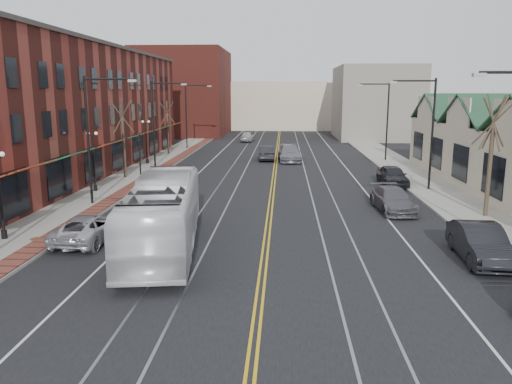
# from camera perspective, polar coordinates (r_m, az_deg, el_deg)

# --- Properties ---
(ground) EXTENTS (160.00, 160.00, 0.00)m
(ground) POSITION_cam_1_polar(r_m,az_deg,el_deg) (16.42, 0.09, -14.62)
(ground) COLOR black
(ground) RESTS_ON ground
(sidewalk_left) EXTENTS (4.00, 120.00, 0.15)m
(sidewalk_left) POSITION_cam_1_polar(r_m,az_deg,el_deg) (37.69, -16.72, 0.02)
(sidewalk_left) COLOR gray
(sidewalk_left) RESTS_ON ground
(sidewalk_right) EXTENTS (4.00, 120.00, 0.15)m
(sidewalk_right) POSITION_cam_1_polar(r_m,az_deg,el_deg) (37.18, 20.66, -0.38)
(sidewalk_right) COLOR gray
(sidewalk_right) RESTS_ON ground
(building_left) EXTENTS (10.00, 50.00, 11.00)m
(building_left) POSITION_cam_1_polar(r_m,az_deg,el_deg) (46.22, -22.43, 8.45)
(building_left) COLOR maroon
(building_left) RESTS_ON ground
(backdrop_left) EXTENTS (14.00, 18.00, 14.00)m
(backdrop_left) POSITION_cam_1_polar(r_m,az_deg,el_deg) (86.38, -8.18, 11.17)
(backdrop_left) COLOR maroon
(backdrop_left) RESTS_ON ground
(backdrop_mid) EXTENTS (22.00, 14.00, 9.00)m
(backdrop_mid) POSITION_cam_1_polar(r_m,az_deg,el_deg) (99.77, 2.77, 9.85)
(backdrop_mid) COLOR #C0AD93
(backdrop_mid) RESTS_ON ground
(backdrop_right) EXTENTS (12.00, 16.00, 11.00)m
(backdrop_right) POSITION_cam_1_polar(r_m,az_deg,el_deg) (81.00, 13.49, 9.91)
(backdrop_right) COLOR slate
(backdrop_right) RESTS_ON ground
(streetlight_l_1) EXTENTS (3.33, 0.25, 8.00)m
(streetlight_l_1) POSITION_cam_1_polar(r_m,az_deg,el_deg) (33.00, -17.99, 7.08)
(streetlight_l_1) COLOR black
(streetlight_l_1) RESTS_ON sidewalk_left
(streetlight_l_2) EXTENTS (3.33, 0.25, 8.00)m
(streetlight_l_2) POSITION_cam_1_polar(r_m,az_deg,el_deg) (48.26, -11.15, 8.62)
(streetlight_l_2) COLOR black
(streetlight_l_2) RESTS_ON sidewalk_left
(streetlight_l_3) EXTENTS (3.33, 0.25, 8.00)m
(streetlight_l_3) POSITION_cam_1_polar(r_m,az_deg,el_deg) (63.87, -7.60, 9.37)
(streetlight_l_3) COLOR black
(streetlight_l_3) RESTS_ON sidewalk_left
(streetlight_r_1) EXTENTS (3.33, 0.25, 8.00)m
(streetlight_r_1) POSITION_cam_1_polar(r_m,az_deg,el_deg) (38.19, 18.92, 7.54)
(streetlight_r_1) COLOR black
(streetlight_r_1) RESTS_ON sidewalk_right
(streetlight_r_2) EXTENTS (3.33, 0.25, 8.00)m
(streetlight_r_2) POSITION_cam_1_polar(r_m,az_deg,el_deg) (53.76, 14.35, 8.75)
(streetlight_r_2) COLOR black
(streetlight_r_2) RESTS_ON sidewalk_right
(lamppost_l_1) EXTENTS (0.84, 0.28, 4.27)m
(lamppost_l_1) POSITION_cam_1_polar(r_m,az_deg,el_deg) (26.95, -27.18, -0.56)
(lamppost_l_1) COLOR black
(lamppost_l_1) RESTS_ON sidewalk_left
(lamppost_l_2) EXTENTS (0.84, 0.28, 4.27)m
(lamppost_l_2) POSITION_cam_1_polar(r_m,az_deg,el_deg) (37.63, -18.05, 3.21)
(lamppost_l_2) COLOR black
(lamppost_l_2) RESTS_ON sidewalk_left
(lamppost_l_3) EXTENTS (0.84, 0.28, 4.27)m
(lamppost_l_3) POSITION_cam_1_polar(r_m,az_deg,el_deg) (50.84, -12.40, 5.51)
(lamppost_l_3) COLOR black
(lamppost_l_3) RESTS_ON sidewalk_left
(tree_left_near) EXTENTS (1.78, 1.37, 6.48)m
(tree_left_near) POSITION_cam_1_polar(r_m,az_deg,el_deg) (43.00, -14.92, 6.11)
(tree_left_near) COLOR #382B21
(tree_left_near) RESTS_ON sidewalk_left
(tree_left_far) EXTENTS (1.66, 1.28, 6.02)m
(tree_left_far) POSITION_cam_1_polar(r_m,az_deg,el_deg) (58.40, -10.06, 7.39)
(tree_left_far) COLOR #382B21
(tree_left_far) RESTS_ON sidewalk_left
(tree_right_mid) EXTENTS (1.90, 1.46, 6.93)m
(tree_right_mid) POSITION_cam_1_polar(r_m,az_deg,el_deg) (31.21, 25.26, 3.97)
(tree_right_mid) COLOR #382B21
(tree_right_mid) RESTS_ON sidewalk_right
(manhole_far) EXTENTS (0.60, 0.60, 0.02)m
(manhole_far) POSITION_cam_1_polar(r_m,az_deg,el_deg) (26.65, -23.79, -4.92)
(manhole_far) COLOR #592D19
(manhole_far) RESTS_ON sidewalk_left
(traffic_signal) EXTENTS (0.18, 0.15, 3.80)m
(traffic_signal) POSITION_cam_1_polar(r_m,az_deg,el_deg) (40.66, -13.15, 4.26)
(traffic_signal) COLOR black
(traffic_signal) RESTS_ON sidewalk_left
(transit_bus) EXTENTS (4.27, 12.07, 3.29)m
(transit_bus) POSITION_cam_1_polar(r_m,az_deg,el_deg) (23.49, -10.54, -2.47)
(transit_bus) COLOR white
(transit_bus) RESTS_ON ground
(parked_suv) EXTENTS (2.48, 4.97, 1.35)m
(parked_suv) POSITION_cam_1_polar(r_m,az_deg,el_deg) (25.64, -18.56, -3.95)
(parked_suv) COLOR silver
(parked_suv) RESTS_ON ground
(parked_car_b) EXTENTS (1.95, 4.94, 1.60)m
(parked_car_b) POSITION_cam_1_polar(r_m,az_deg,el_deg) (23.63, 24.25, -5.35)
(parked_car_b) COLOR black
(parked_car_b) RESTS_ON ground
(parked_car_c) EXTENTS (2.35, 5.07, 1.43)m
(parked_car_c) POSITION_cam_1_polar(r_m,az_deg,el_deg) (31.58, 15.38, -0.86)
(parked_car_c) COLOR #57575D
(parked_car_c) RESTS_ON ground
(parked_car_d) EXTENTS (2.00, 4.61, 1.55)m
(parked_car_d) POSITION_cam_1_polar(r_m,az_deg,el_deg) (40.25, 15.35, 1.81)
(parked_car_d) COLOR black
(parked_car_d) RESTS_ON ground
(distant_car_left) EXTENTS (1.80, 4.72, 1.53)m
(distant_car_left) POSITION_cam_1_polar(r_m,az_deg,el_deg) (53.39, 1.24, 4.49)
(distant_car_left) COLOR #242228
(distant_car_left) RESTS_ON ground
(distant_car_right) EXTENTS (2.65, 5.77, 1.63)m
(distant_car_right) POSITION_cam_1_polar(r_m,az_deg,el_deg) (52.50, 3.86, 4.40)
(distant_car_right) COLOR slate
(distant_car_right) RESTS_ON ground
(distant_car_far) EXTENTS (2.00, 4.46, 1.49)m
(distant_car_far) POSITION_cam_1_polar(r_m,az_deg,el_deg) (73.33, -0.97, 6.36)
(distant_car_far) COLOR #B0B1B7
(distant_car_far) RESTS_ON ground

